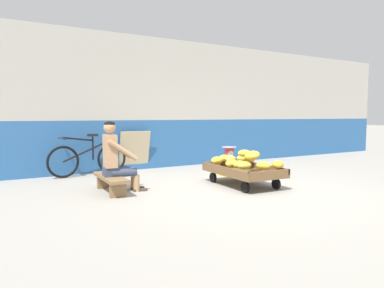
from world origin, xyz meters
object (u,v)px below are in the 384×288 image
(plastic_crate, at_px, (229,168))
(weighing_scale, at_px, (229,153))
(banana_cart, at_px, (243,172))
(vendor_seated, at_px, (116,157))
(low_bench, at_px, (111,180))
(bicycle_near_left, at_px, (88,159))
(sign_board, at_px, (135,151))

(plastic_crate, xyz_separation_m, weighing_scale, (0.00, -0.00, 0.30))
(banana_cart, bearing_deg, vendor_seated, 162.90)
(banana_cart, height_order, low_bench, banana_cart)
(low_bench, height_order, bicycle_near_left, bicycle_near_left)
(bicycle_near_left, bearing_deg, vendor_seated, -91.23)
(weighing_scale, height_order, bicycle_near_left, bicycle_near_left)
(weighing_scale, height_order, sign_board, sign_board)
(weighing_scale, distance_m, sign_board, 2.17)
(low_bench, bearing_deg, bicycle_near_left, 86.00)
(banana_cart, distance_m, plastic_crate, 1.09)
(weighing_scale, bearing_deg, low_bench, -172.55)
(plastic_crate, xyz_separation_m, sign_board, (-1.40, 1.66, 0.29))
(bicycle_near_left, bearing_deg, banana_cart, -50.23)
(vendor_seated, bearing_deg, banana_cart, -17.10)
(vendor_seated, bearing_deg, bicycle_near_left, 88.77)
(vendor_seated, relative_size, sign_board, 1.29)
(banana_cart, relative_size, bicycle_near_left, 0.90)
(banana_cart, relative_size, plastic_crate, 4.14)
(plastic_crate, height_order, sign_board, sign_board)
(vendor_seated, height_order, plastic_crate, vendor_seated)
(low_bench, height_order, sign_board, sign_board)
(weighing_scale, xyz_separation_m, bicycle_near_left, (-2.49, 1.47, -0.10))
(plastic_crate, distance_m, sign_board, 2.19)
(banana_cart, xyz_separation_m, vendor_seated, (-2.09, 0.64, 0.33))
(plastic_crate, distance_m, bicycle_near_left, 2.90)
(weighing_scale, bearing_deg, plastic_crate, 90.00)
(low_bench, bearing_deg, vendor_seated, -7.55)
(bicycle_near_left, xyz_separation_m, sign_board, (1.09, 0.20, 0.09))
(low_bench, bearing_deg, plastic_crate, 7.48)
(vendor_seated, bearing_deg, plastic_crate, 7.99)
(bicycle_near_left, bearing_deg, sign_board, 10.16)
(vendor_seated, xyz_separation_m, sign_board, (1.13, 2.02, -0.13))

